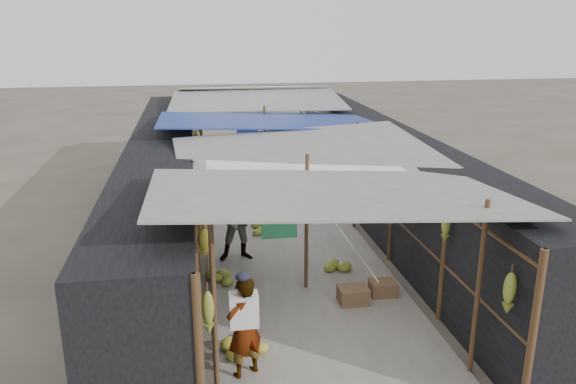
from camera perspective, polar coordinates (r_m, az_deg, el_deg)
aisle_slab at (r=13.93m, az=-0.99°, el=-3.31°), size 3.60×16.00×0.02m
stall_left at (r=13.47m, az=-12.45°, el=0.66°), size 1.40×15.00×2.30m
stall_right at (r=14.22m, az=9.81°, el=1.67°), size 1.40×15.00×2.30m
crate_near at (r=10.22m, az=6.63°, el=-10.39°), size 0.52×0.42×0.31m
crate_mid at (r=10.57m, az=9.60°, el=-9.63°), size 0.49×0.40×0.28m
crate_back at (r=14.08m, az=-2.81°, el=-2.62°), size 0.44×0.38×0.25m
black_basin at (r=17.00m, az=3.17°, el=0.71°), size 0.63×0.63×0.19m
vendor_elderly at (r=8.03m, az=-4.48°, el=-13.55°), size 0.66×0.59×1.52m
shopper_blue at (r=11.68m, az=-4.92°, el=-2.70°), size 0.90×0.70×1.83m
vendor_seated at (r=16.04m, az=1.48°, el=1.15°), size 0.42×0.65×0.95m
market_canopy at (r=13.63m, az=-1.13°, el=6.67°), size 5.62×15.20×2.77m
hanging_bananas at (r=13.43m, az=-1.65°, el=3.31°), size 3.95×14.32×0.86m
floor_bananas at (r=12.74m, az=-4.53°, el=-4.73°), size 2.86×9.77×0.31m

